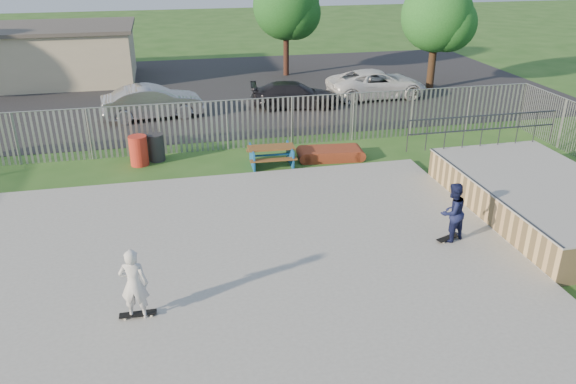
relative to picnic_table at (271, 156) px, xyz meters
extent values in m
plane|color=#29541D|center=(-2.36, -6.92, -0.37)|extent=(120.00, 120.00, 0.00)
cube|color=gray|center=(-2.36, -6.92, -0.29)|extent=(15.00, 12.00, 0.15)
cube|color=tan|center=(7.14, -5.92, 0.16)|extent=(4.00, 7.00, 1.05)
cube|color=#9E9E99|center=(7.14, -5.92, 0.70)|extent=(4.05, 7.05, 0.04)
cylinder|color=#383A3F|center=(5.16, -5.92, 0.71)|extent=(0.06, 7.00, 0.06)
cube|color=brown|center=(0.00, 0.00, 0.33)|extent=(1.73, 0.72, 0.06)
cube|color=brown|center=(-0.02, -0.57, 0.05)|extent=(1.72, 0.33, 0.05)
cube|color=brown|center=(0.02, 0.57, 0.05)|extent=(1.72, 0.33, 0.05)
cube|color=#154E90|center=(0.00, 0.00, -0.02)|extent=(1.57, 1.38, 0.70)
cube|color=maroon|center=(2.32, 0.14, -0.16)|extent=(2.20, 1.25, 0.42)
cylinder|color=red|center=(-4.78, 1.08, 0.19)|extent=(0.67, 0.67, 1.12)
cylinder|color=#252527|center=(-4.15, 1.42, 0.15)|extent=(0.62, 0.62, 1.03)
cube|color=black|center=(-2.36, 12.08, -0.36)|extent=(40.00, 18.00, 0.02)
imported|color=#A2A1A6|center=(-4.24, 7.10, 0.41)|extent=(4.78, 2.21, 1.52)
imported|color=black|center=(2.61, 7.45, 0.28)|extent=(4.54, 2.33, 1.26)
imported|color=white|center=(7.28, 8.40, 0.38)|extent=(5.28, 2.53, 1.45)
cube|color=#C3B796|center=(-10.36, 16.08, 1.13)|extent=(10.00, 6.00, 3.00)
cube|color=#4C4742|center=(-10.36, 16.08, 2.73)|extent=(10.40, 6.40, 0.20)
cylinder|color=#3B2017|center=(3.77, 14.75, 1.39)|extent=(0.34, 0.34, 3.52)
sphere|color=#1B501B|center=(3.77, 14.75, 3.74)|extent=(3.94, 3.94, 3.94)
cylinder|color=#392617|center=(10.87, 9.53, 1.33)|extent=(0.41, 0.41, 3.40)
sphere|color=#205C1F|center=(10.87, 9.53, 3.60)|extent=(3.81, 3.81, 3.81)
cube|color=black|center=(3.63, -6.92, -0.15)|extent=(0.82, 0.47, 0.02)
cube|color=black|center=(-4.62, -8.62, -0.15)|extent=(0.80, 0.20, 0.02)
imported|color=#14193F|center=(3.63, -6.92, 0.62)|extent=(0.98, 0.88, 1.67)
imported|color=silver|center=(-4.62, -8.62, 0.62)|extent=(0.67, 0.50, 1.67)
camera|label=1|loc=(-3.59, -19.15, 7.29)|focal=35.00mm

